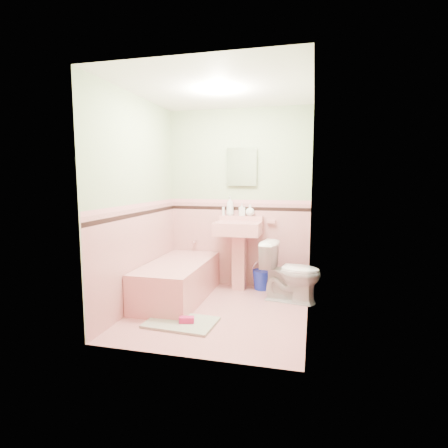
% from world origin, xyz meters
% --- Properties ---
extents(floor, '(2.20, 2.20, 0.00)m').
position_xyz_m(floor, '(0.00, 0.00, 0.00)').
color(floor, '#D78F8D').
rests_on(floor, ground).
extents(ceiling, '(2.20, 2.20, 0.00)m').
position_xyz_m(ceiling, '(0.00, 0.00, 2.50)').
color(ceiling, white).
rests_on(ceiling, ground).
extents(wall_back, '(2.50, 0.00, 2.50)m').
position_xyz_m(wall_back, '(0.00, 1.10, 1.25)').
color(wall_back, beige).
rests_on(wall_back, ground).
extents(wall_front, '(2.50, 0.00, 2.50)m').
position_xyz_m(wall_front, '(0.00, -1.10, 1.25)').
color(wall_front, beige).
rests_on(wall_front, ground).
extents(wall_left, '(0.00, 2.50, 2.50)m').
position_xyz_m(wall_left, '(-1.00, 0.00, 1.25)').
color(wall_left, beige).
rests_on(wall_left, ground).
extents(wall_right, '(0.00, 2.50, 2.50)m').
position_xyz_m(wall_right, '(1.00, 0.00, 1.25)').
color(wall_right, beige).
rests_on(wall_right, ground).
extents(wainscot_back, '(2.00, 0.00, 2.00)m').
position_xyz_m(wainscot_back, '(0.00, 1.09, 0.60)').
color(wainscot_back, '#DA9492').
rests_on(wainscot_back, ground).
extents(wainscot_front, '(2.00, 0.00, 2.00)m').
position_xyz_m(wainscot_front, '(0.00, -1.09, 0.60)').
color(wainscot_front, '#DA9492').
rests_on(wainscot_front, ground).
extents(wainscot_left, '(0.00, 2.20, 2.20)m').
position_xyz_m(wainscot_left, '(-0.99, 0.00, 0.60)').
color(wainscot_left, '#DA9492').
rests_on(wainscot_left, ground).
extents(wainscot_right, '(0.00, 2.20, 2.20)m').
position_xyz_m(wainscot_right, '(0.99, 0.00, 0.60)').
color(wainscot_right, '#DA9492').
rests_on(wainscot_right, ground).
extents(accent_back, '(2.00, 0.00, 2.00)m').
position_xyz_m(accent_back, '(0.00, 1.08, 1.12)').
color(accent_back, black).
rests_on(accent_back, ground).
extents(accent_front, '(2.00, 0.00, 2.00)m').
position_xyz_m(accent_front, '(0.00, -1.08, 1.12)').
color(accent_front, black).
rests_on(accent_front, ground).
extents(accent_left, '(0.00, 2.20, 2.20)m').
position_xyz_m(accent_left, '(-0.98, 0.00, 1.12)').
color(accent_left, black).
rests_on(accent_left, ground).
extents(accent_right, '(0.00, 2.20, 2.20)m').
position_xyz_m(accent_right, '(0.98, 0.00, 1.12)').
color(accent_right, black).
rests_on(accent_right, ground).
extents(cap_back, '(2.00, 0.00, 2.00)m').
position_xyz_m(cap_back, '(0.00, 1.08, 1.22)').
color(cap_back, '#D78C8F').
rests_on(cap_back, ground).
extents(cap_front, '(2.00, 0.00, 2.00)m').
position_xyz_m(cap_front, '(0.00, -1.08, 1.22)').
color(cap_front, '#D78C8F').
rests_on(cap_front, ground).
extents(cap_left, '(0.00, 2.20, 2.20)m').
position_xyz_m(cap_left, '(-0.98, 0.00, 1.22)').
color(cap_left, '#D78C8F').
rests_on(cap_left, ground).
extents(cap_right, '(0.00, 2.20, 2.20)m').
position_xyz_m(cap_right, '(0.98, 0.00, 1.22)').
color(cap_right, '#D78C8F').
rests_on(cap_right, ground).
extents(bathtub, '(0.70, 1.50, 0.45)m').
position_xyz_m(bathtub, '(-0.63, 0.33, 0.23)').
color(bathtub, '#D28785').
rests_on(bathtub, floor).
extents(tub_faucet, '(0.04, 0.12, 0.04)m').
position_xyz_m(tub_faucet, '(-0.63, 1.05, 0.63)').
color(tub_faucet, silver).
rests_on(tub_faucet, wall_back).
extents(sink, '(0.61, 0.50, 0.96)m').
position_xyz_m(sink, '(0.05, 0.86, 0.48)').
color(sink, '#D28785').
rests_on(sink, floor).
extents(sink_faucet, '(0.02, 0.02, 0.10)m').
position_xyz_m(sink_faucet, '(0.05, 1.00, 0.95)').
color(sink_faucet, silver).
rests_on(sink_faucet, sink).
extents(medicine_cabinet, '(0.36, 0.04, 0.44)m').
position_xyz_m(medicine_cabinet, '(0.05, 1.07, 1.70)').
color(medicine_cabinet, white).
rests_on(medicine_cabinet, wall_back).
extents(soap_dish, '(0.12, 0.07, 0.04)m').
position_xyz_m(soap_dish, '(0.47, 1.06, 0.95)').
color(soap_dish, '#D28785').
rests_on(soap_dish, wall_back).
extents(soap_bottle_left, '(0.13, 0.13, 0.27)m').
position_xyz_m(soap_bottle_left, '(-0.11, 1.04, 1.16)').
color(soap_bottle_left, '#B2B2B2').
rests_on(soap_bottle_left, sink).
extents(soap_bottle_mid, '(0.10, 0.10, 0.18)m').
position_xyz_m(soap_bottle_mid, '(0.06, 1.04, 1.11)').
color(soap_bottle_mid, '#B2B2B2').
rests_on(soap_bottle_mid, sink).
extents(soap_bottle_right, '(0.15, 0.15, 0.16)m').
position_xyz_m(soap_bottle_right, '(0.18, 1.04, 1.10)').
color(soap_bottle_right, '#B2B2B2').
rests_on(soap_bottle_right, sink).
extents(tube, '(0.05, 0.05, 0.12)m').
position_xyz_m(tube, '(-0.21, 1.04, 1.08)').
color(tube, white).
rests_on(tube, sink).
extents(toilet, '(0.79, 0.53, 0.75)m').
position_xyz_m(toilet, '(0.78, 0.59, 0.37)').
color(toilet, white).
rests_on(toilet, floor).
extents(bucket, '(0.31, 0.31, 0.27)m').
position_xyz_m(bucket, '(0.37, 0.99, 0.14)').
color(bucket, '#192EBA').
rests_on(bucket, floor).
extents(bath_mat, '(0.76, 0.53, 0.03)m').
position_xyz_m(bath_mat, '(-0.30, -0.43, 0.01)').
color(bath_mat, gray).
rests_on(bath_mat, floor).
extents(shoe, '(0.17, 0.11, 0.06)m').
position_xyz_m(shoe, '(-0.23, -0.45, 0.06)').
color(shoe, '#BF1E59').
rests_on(shoe, bath_mat).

